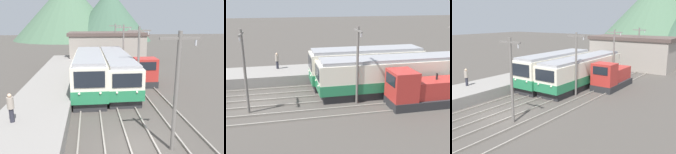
{
  "view_description": "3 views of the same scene",
  "coord_description": "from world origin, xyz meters",
  "views": [
    {
      "loc": [
        -2.58,
        -10.46,
        6.73
      ],
      "look_at": [
        -0.63,
        7.97,
        1.93
      ],
      "focal_mm": 35.0,
      "sensor_mm": 36.0,
      "label": 1
    },
    {
      "loc": [
        20.94,
        2.17,
        8.32
      ],
      "look_at": [
        -1.34,
        7.12,
        1.42
      ],
      "focal_mm": 42.0,
      "sensor_mm": 36.0,
      "label": 2
    },
    {
      "loc": [
        15.45,
        -13.13,
        7.54
      ],
      "look_at": [
        0.65,
        7.46,
        1.88
      ],
      "focal_mm": 42.0,
      "sensor_mm": 36.0,
      "label": 3
    }
  ],
  "objects": [
    {
      "name": "catenary_mast_near",
      "position": [
        1.71,
        -0.46,
        3.45
      ],
      "size": [
        2.0,
        0.2,
        6.27
      ],
      "color": "slate",
      "rests_on": "ground"
    },
    {
      "name": "station_building",
      "position": [
        0.46,
        26.0,
        2.47
      ],
      "size": [
        12.6,
        6.3,
        4.9
      ],
      "color": "gray",
      "rests_on": "ground"
    },
    {
      "name": "ground_plane",
      "position": [
        0.0,
        0.0,
        0.0
      ],
      "size": [
        200.0,
        200.0,
        0.0
      ],
      "primitive_type": "plane",
      "color": "#47423D"
    },
    {
      "name": "catenary_mast_distant",
      "position": [
        1.71,
        24.96,
        3.45
      ],
      "size": [
        2.0,
        0.2,
        6.27
      ],
      "color": "slate",
      "rests_on": "ground"
    },
    {
      "name": "track_right",
      "position": [
        3.2,
        0.0,
        0.07
      ],
      "size": [
        1.54,
        60.0,
        0.14
      ],
      "color": "gray",
      "rests_on": "ground"
    },
    {
      "name": "person_on_platform",
      "position": [
        -7.12,
        1.72,
        1.96
      ],
      "size": [
        0.38,
        0.38,
        1.73
      ],
      "color": "#282833",
      "rests_on": "platform_left"
    },
    {
      "name": "commuter_train_center",
      "position": [
        0.2,
        11.84,
        1.6
      ],
      "size": [
        2.84,
        13.8,
        3.41
      ],
      "color": "#28282B",
      "rests_on": "ground"
    },
    {
      "name": "track_center",
      "position": [
        0.2,
        0.0,
        0.07
      ],
      "size": [
        1.54,
        60.0,
        0.14
      ],
      "color": "gray",
      "rests_on": "ground"
    },
    {
      "name": "track_left",
      "position": [
        -2.6,
        0.0,
        0.07
      ],
      "size": [
        1.54,
        60.0,
        0.14
      ],
      "color": "gray",
      "rests_on": "ground"
    },
    {
      "name": "platform_left",
      "position": [
        -6.25,
        0.0,
        0.51
      ],
      "size": [
        4.5,
        54.0,
        1.02
      ],
      "primitive_type": "cube",
      "color": "gray",
      "rests_on": "ground"
    },
    {
      "name": "commuter_train_left",
      "position": [
        -2.6,
        10.22,
        1.73
      ],
      "size": [
        2.84,
        11.1,
        3.73
      ],
      "color": "#28282B",
      "rests_on": "ground"
    },
    {
      "name": "shunting_locomotive",
      "position": [
        3.2,
        12.88,
        1.21
      ],
      "size": [
        2.4,
        5.99,
        3.0
      ],
      "color": "#28282B",
      "rests_on": "ground"
    },
    {
      "name": "catenary_mast_far",
      "position": [
        1.71,
        16.49,
        3.45
      ],
      "size": [
        2.0,
        0.2,
        6.27
      ],
      "color": "slate",
      "rests_on": "ground"
    },
    {
      "name": "catenary_mast_mid",
      "position": [
        1.71,
        8.01,
        3.45
      ],
      "size": [
        2.0,
        0.2,
        6.27
      ],
      "color": "slate",
      "rests_on": "ground"
    },
    {
      "name": "mountain_backdrop",
      "position": [
        -5.1,
        71.85,
        9.87
      ],
      "size": [
        48.58,
        40.28,
        20.82
      ],
      "color": "#47664C",
      "rests_on": "ground"
    }
  ]
}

